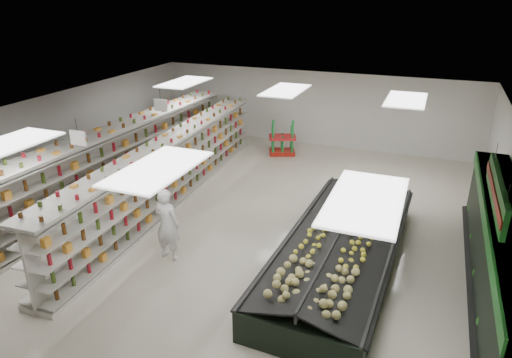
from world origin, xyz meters
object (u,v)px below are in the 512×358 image
at_px(shopper_main, 167,224).
at_px(shopper_background, 172,149).
at_px(produce_island, 342,246).
at_px(gondola_left, 110,168).
at_px(gondola_center, 171,173).
at_px(soda_endcap, 282,139).

height_order(shopper_main, shopper_background, shopper_main).
relative_size(produce_island, shopper_background, 4.84).
distance_m(shopper_main, shopper_background, 6.45).
bearing_deg(shopper_background, gondola_left, 178.14).
relative_size(produce_island, shopper_main, 3.82).
bearing_deg(produce_island, gondola_center, 164.16).
relative_size(gondola_center, shopper_main, 6.34).
height_order(soda_endcap, shopper_main, shopper_main).
xyz_separation_m(produce_island, shopper_background, (-7.39, 4.23, 0.26)).
bearing_deg(gondola_left, shopper_main, -31.71).
height_order(produce_island, shopper_main, shopper_main).
bearing_deg(shopper_main, produce_island, -157.50).
distance_m(gondola_center, soda_endcap, 5.93).
bearing_deg(shopper_main, soda_endcap, -86.62).
xyz_separation_m(gondola_center, shopper_main, (1.73, -3.02, -0.01)).
bearing_deg(soda_endcap, shopper_background, -138.18).
distance_m(produce_island, shopper_main, 4.39).
bearing_deg(shopper_main, gondola_center, -55.72).
bearing_deg(shopper_background, soda_endcap, -41.73).
bearing_deg(gondola_left, produce_island, -5.98).
distance_m(gondola_left, gondola_center, 2.04).
relative_size(gondola_center, produce_island, 1.66).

